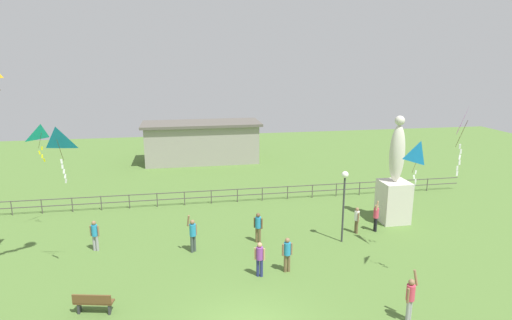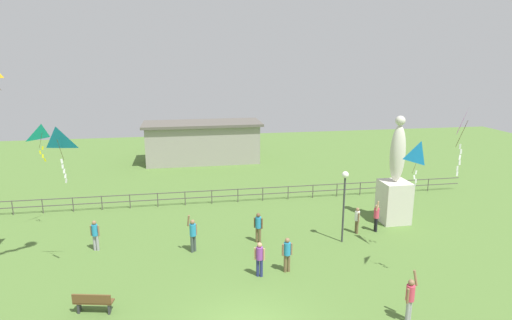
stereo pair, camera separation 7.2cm
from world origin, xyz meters
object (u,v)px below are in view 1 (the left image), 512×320
person_2 (357,218)px  lamppost (344,190)px  kite_3 (57,141)px  person_3 (193,233)px  kite_4 (420,153)px  person_1 (95,234)px  person_4 (287,252)px  person_6 (410,297)px  person_7 (258,226)px  person_5 (376,216)px  park_bench (93,302)px  person_0 (260,257)px  kite_0 (42,134)px  kite_1 (467,124)px  statue_monument (394,188)px

person_2 → lamppost: bearing=-142.2°
kite_3 → person_2: bearing=9.8°
person_3 → kite_4: size_ratio=0.90×
person_1 → kite_4: 16.54m
person_4 → kite_4: size_ratio=0.74×
person_1 → person_2: person_1 is taller
person_6 → person_7: (-4.31, 7.78, -0.06)m
lamppost → person_5: (2.38, 1.01, -1.95)m
park_bench → kite_4: bearing=10.0°
park_bench → person_6: 12.00m
park_bench → person_0: (6.82, 1.66, 0.48)m
person_5 → person_7: size_ratio=1.13×
kite_3 → person_1: bearing=79.1°
person_3 → kite_0: bearing=154.0°
person_2 → kite_0: size_ratio=0.73×
person_3 → kite_1: bearing=-28.0°
person_0 → person_2: size_ratio=1.09×
person_5 → statue_monument: bearing=36.5°
lamppost → person_5: lamppost is taller
person_6 → kite_0: 19.51m
person_0 → kite_3: (-8.28, 1.29, 5.30)m
person_2 → person_3: bearing=-175.1°
person_6 → kite_0: size_ratio=0.97×
person_7 → statue_monument: bearing=10.4°
kite_0 → kite_4: 19.37m
lamppost → person_1: (-12.77, 1.17, -1.96)m
person_0 → person_2: bearing=31.4°
person_4 → person_7: 3.43m
park_bench → person_7: size_ratio=0.94×
lamppost → person_0: (-5.01, -2.86, -1.94)m
person_0 → person_5: (7.40, 3.87, -0.01)m
statue_monument → lamppost: 4.71m
person_1 → kite_4: (15.69, -3.10, 4.24)m
statue_monument → person_6: size_ratio=3.18×
lamppost → person_0: 6.09m
person_7 → kite_1: bearing=-40.9°
person_5 → kite_1: 8.94m
person_5 → park_bench: bearing=-158.7°
park_bench → person_5: (14.21, 5.53, 0.47)m
person_0 → person_4: 1.33m
person_4 → kite_4: (6.62, 0.73, 4.21)m
person_2 → kite_3: size_ratio=0.61×
statue_monument → person_0: size_ratio=3.89×
person_7 → kite_3: size_ratio=0.67×
park_bench → kite_0: 10.58m
kite_1 → person_1: bearing=156.8°
lamppost → kite_1: (2.62, -5.42, 4.25)m
person_1 → kite_0: (-2.78, 2.74, 4.73)m
park_bench → person_2: bearing=22.7°
person_4 → lamppost: bearing=35.7°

